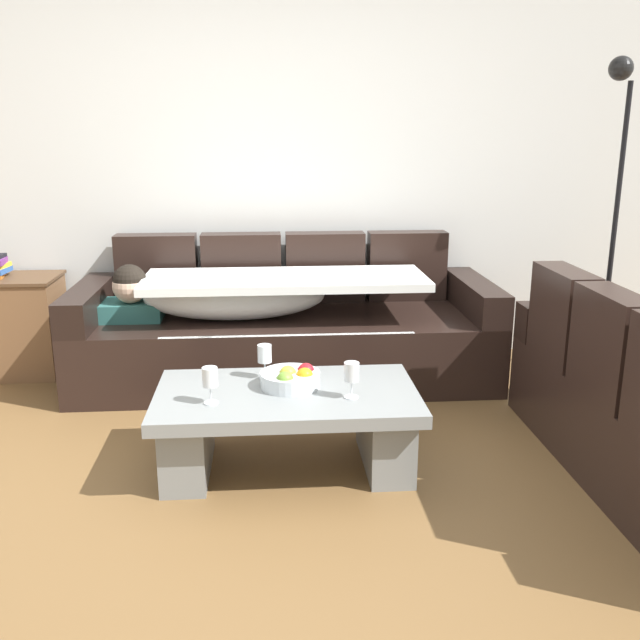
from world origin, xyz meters
name	(u,v)px	position (x,y,z in m)	size (l,w,h in m)	color
ground_plane	(244,512)	(0.00, 0.00, 0.00)	(14.00, 14.00, 0.00)	brown
back_wall	(247,159)	(0.00, 2.15, 1.35)	(9.00, 0.10, 2.70)	silver
couch_along_wall	(278,329)	(0.18, 1.63, 0.33)	(2.58, 0.92, 0.88)	black
coffee_table	(287,420)	(0.20, 0.39, 0.24)	(1.20, 0.68, 0.38)	gray
fruit_bowl	(292,378)	(0.22, 0.45, 0.42)	(0.28, 0.28, 0.10)	silver
wine_glass_near_left	(210,379)	(-0.14, 0.27, 0.50)	(0.07, 0.07, 0.17)	silver
wine_glass_near_right	(352,373)	(0.48, 0.29, 0.50)	(0.07, 0.07, 0.17)	silver
wine_glass_far_back	(265,355)	(0.10, 0.58, 0.50)	(0.07, 0.07, 0.17)	silver
side_cabinet	(4,326)	(-1.58, 1.85, 0.32)	(0.72, 0.44, 0.64)	brown
floor_lamp	(613,201)	(2.24, 1.57, 1.12)	(0.33, 0.31, 1.95)	black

